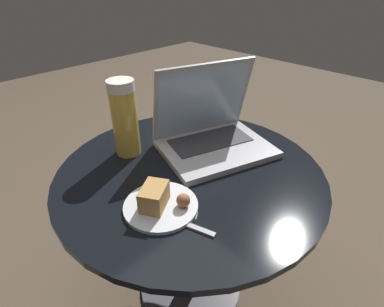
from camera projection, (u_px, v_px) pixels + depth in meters
name	position (u px, v px, depth m)	size (l,w,h in m)	color
ground_plane	(190.00, 286.00, 1.11)	(6.00, 6.00, 0.00)	brown
table	(190.00, 202.00, 0.89)	(0.73, 0.73, 0.53)	#515156
laptop	(211.00, 132.00, 0.91)	(0.38, 0.33, 0.25)	#B2B2B7
beer_glass	(125.00, 118.00, 0.85)	(0.07, 0.07, 0.22)	gold
snack_plate	(160.00, 202.00, 0.69)	(0.17, 0.17, 0.06)	silver
fork	(172.00, 219.00, 0.66)	(0.07, 0.18, 0.00)	#B2B2B7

